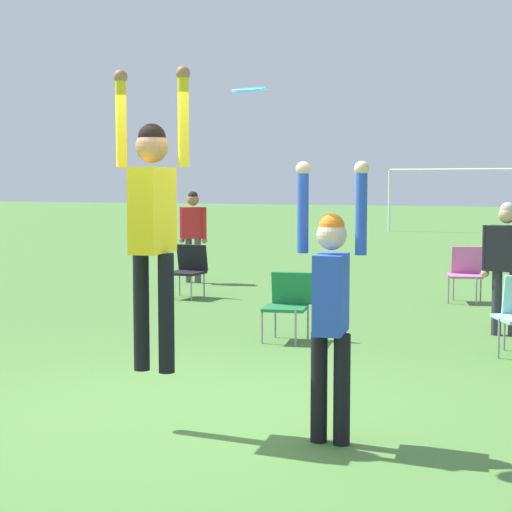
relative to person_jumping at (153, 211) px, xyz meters
The scene contains 10 objects.
ground_plane 1.69m from the person_jumping, 61.15° to the left, with size 120.00×120.00×0.00m, color #4C7A38.
person_jumping is the anchor object (origin of this frame).
person_defending 1.47m from the person_jumping, ahead, with size 0.53×0.40×2.00m.
frisbee 1.16m from the person_jumping, ahead, with size 0.24×0.24×0.06m.
camping_chair_0 8.01m from the person_jumping, 82.70° to the left, with size 0.61×0.66×0.86m.
camping_chair_1 3.96m from the person_jumping, 95.62° to the left, with size 0.57×0.61×0.80m.
camping_chair_3 7.44m from the person_jumping, 115.70° to the left, with size 0.54×0.57×0.85m.
person_spectator_near 9.42m from the person_jumping, 115.57° to the left, with size 0.57×0.38×1.69m.
person_spectator_far 5.49m from the person_jumping, 69.22° to the left, with size 0.60×0.30×1.61m.
soccer_goal 26.33m from the person_jumping, 93.08° to the left, with size 7.10×0.10×2.35m.
Camera 1 is at (3.00, -5.84, 1.86)m, focal length 60.00 mm.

